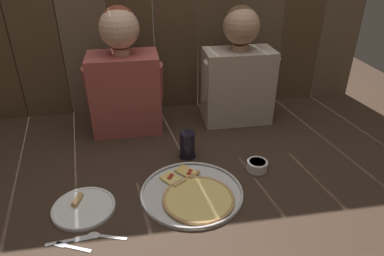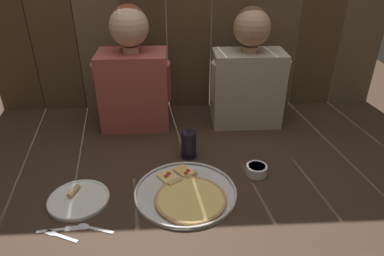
# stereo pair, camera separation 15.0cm
# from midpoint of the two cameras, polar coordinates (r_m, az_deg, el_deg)

# --- Properties ---
(ground_plane) EXTENTS (3.20, 3.20, 0.00)m
(ground_plane) POSITION_cam_midpoint_polar(r_m,az_deg,el_deg) (1.51, 3.66, -7.88)
(ground_plane) COLOR #332319
(pizza_tray) EXTENTS (0.41, 0.41, 0.03)m
(pizza_tray) POSITION_cam_midpoint_polar(r_m,az_deg,el_deg) (1.40, 2.34, -10.81)
(pizza_tray) COLOR silver
(pizza_tray) RESTS_ON ground
(dinner_plate) EXTENTS (0.24, 0.24, 0.03)m
(dinner_plate) POSITION_cam_midpoint_polar(r_m,az_deg,el_deg) (1.43, -15.13, -11.21)
(dinner_plate) COLOR white
(dinner_plate) RESTS_ON ground
(drinking_glass) EXTENTS (0.08, 0.08, 0.13)m
(drinking_glass) POSITION_cam_midpoint_polar(r_m,az_deg,el_deg) (1.61, 2.13, -2.78)
(drinking_glass) COLOR black
(drinking_glass) RESTS_ON ground
(dipping_bowl) EXTENTS (0.09, 0.09, 0.04)m
(dipping_bowl) POSITION_cam_midpoint_polar(r_m,az_deg,el_deg) (1.54, 13.27, -6.76)
(dipping_bowl) COLOR white
(dipping_bowl) RESTS_ON ground
(table_fork) EXTENTS (0.13, 0.07, 0.01)m
(table_fork) POSITION_cam_midpoint_polar(r_m,az_deg,el_deg) (1.31, -17.56, -16.52)
(table_fork) COLOR silver
(table_fork) RESTS_ON ground
(table_knife) EXTENTS (0.16, 0.03, 0.01)m
(table_knife) POSITION_cam_midpoint_polar(r_m,az_deg,el_deg) (1.33, -17.65, -15.58)
(table_knife) COLOR silver
(table_knife) RESTS_ON ground
(table_spoon) EXTENTS (0.14, 0.06, 0.01)m
(table_spoon) POSITION_cam_midpoint_polar(r_m,az_deg,el_deg) (1.31, -13.21, -15.54)
(table_spoon) COLOR silver
(table_spoon) RESTS_ON ground
(diner_left) EXTENTS (0.38, 0.22, 0.63)m
(diner_left) POSITION_cam_midpoint_polar(r_m,az_deg,el_deg) (1.80, -7.24, 8.76)
(diner_left) COLOR #AD4C47
(diner_left) RESTS_ON ground
(diner_right) EXTENTS (0.40, 0.20, 0.61)m
(diner_right) POSITION_cam_midpoint_polar(r_m,az_deg,el_deg) (1.85, 11.50, 8.76)
(diner_right) COLOR #B2A38E
(diner_right) RESTS_ON ground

